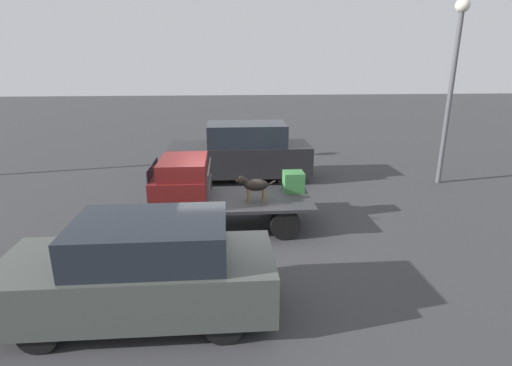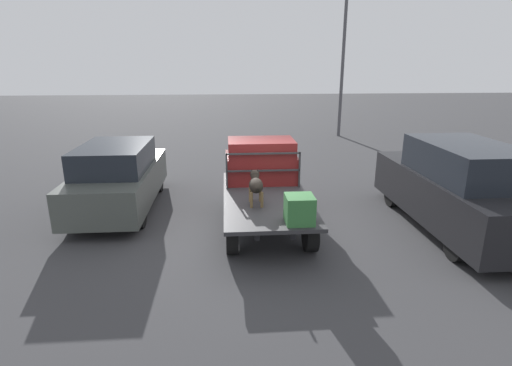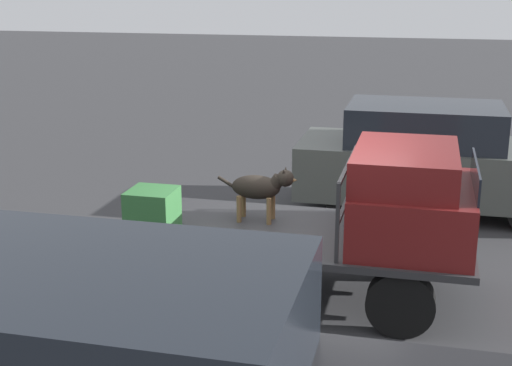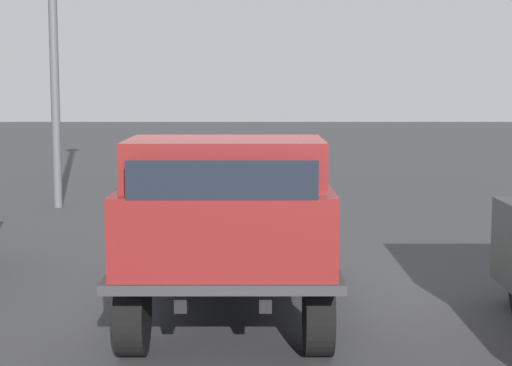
% 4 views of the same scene
% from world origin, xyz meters
% --- Properties ---
extents(ground_plane, '(80.00, 80.00, 0.00)m').
position_xyz_m(ground_plane, '(0.00, 0.00, 0.00)').
color(ground_plane, '#38383A').
extents(flatbed_truck, '(4.00, 1.90, 0.79)m').
position_xyz_m(flatbed_truck, '(0.00, 0.00, 0.58)').
color(flatbed_truck, black).
rests_on(flatbed_truck, ground).
extents(truck_cab, '(1.32, 1.78, 1.06)m').
position_xyz_m(truck_cab, '(1.26, 0.00, 1.29)').
color(truck_cab, maroon).
rests_on(truck_cab, flatbed_truck).
extents(truck_headboard, '(0.04, 1.78, 0.87)m').
position_xyz_m(truck_headboard, '(0.56, 0.00, 1.36)').
color(truck_headboard, '#2D2D30').
rests_on(truck_headboard, flatbed_truck).
extents(dog, '(0.99, 0.29, 0.70)m').
position_xyz_m(dog, '(-0.51, 0.26, 1.22)').
color(dog, brown).
rests_on(dog, flatbed_truck).
extents(cargo_crate, '(0.53, 0.53, 0.53)m').
position_xyz_m(cargo_crate, '(-1.63, -0.47, 1.05)').
color(cargo_crate, '#337038').
rests_on(cargo_crate, flatbed_truck).
extents(parked_sedan, '(4.38, 1.77, 1.74)m').
position_xyz_m(parked_sedan, '(1.53, 3.65, 0.86)').
color(parked_sedan, black).
rests_on(parked_sedan, ground).
extents(parked_pickup_far, '(4.94, 1.85, 2.03)m').
position_xyz_m(parked_pickup_far, '(-0.41, -4.29, 0.99)').
color(parked_pickup_far, black).
rests_on(parked_pickup_far, ground).
extents(light_pole_near, '(0.45, 0.45, 6.00)m').
position_xyz_m(light_pole_near, '(-7.31, -3.39, 3.97)').
color(light_pole_near, '#4C4C51').
rests_on(light_pole_near, ground).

